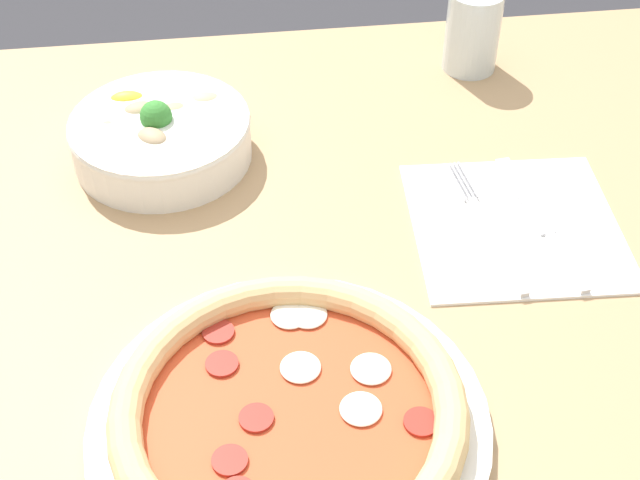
{
  "coord_description": "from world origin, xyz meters",
  "views": [
    {
      "loc": [
        -0.07,
        -0.57,
        1.33
      ],
      "look_at": [
        0.01,
        0.0,
        0.79
      ],
      "focal_mm": 50.0,
      "sensor_mm": 36.0,
      "label": 1
    }
  ],
  "objects_px": {
    "bowl": "(161,134)",
    "glass": "(473,31)",
    "knife": "(544,226)",
    "pizza": "(289,414)",
    "fork": "(486,226)"
  },
  "relations": [
    {
      "from": "bowl",
      "to": "pizza",
      "type": "bearing_deg",
      "value": -75.03
    },
    {
      "from": "glass",
      "to": "knife",
      "type": "bearing_deg",
      "value": -90.23
    },
    {
      "from": "pizza",
      "to": "knife",
      "type": "xyz_separation_m",
      "value": [
        0.26,
        0.19,
        -0.01
      ]
    },
    {
      "from": "pizza",
      "to": "glass",
      "type": "height_order",
      "value": "glass"
    },
    {
      "from": "bowl",
      "to": "knife",
      "type": "distance_m",
      "value": 0.39
    },
    {
      "from": "bowl",
      "to": "knife",
      "type": "xyz_separation_m",
      "value": [
        0.35,
        -0.16,
        -0.02
      ]
    },
    {
      "from": "bowl",
      "to": "glass",
      "type": "distance_m",
      "value": 0.38
    },
    {
      "from": "pizza",
      "to": "glass",
      "type": "distance_m",
      "value": 0.54
    },
    {
      "from": "pizza",
      "to": "glass",
      "type": "relative_size",
      "value": 3.19
    },
    {
      "from": "pizza",
      "to": "bowl",
      "type": "bearing_deg",
      "value": 104.97
    },
    {
      "from": "bowl",
      "to": "glass",
      "type": "xyz_separation_m",
      "value": [
        0.35,
        0.13,
        0.02
      ]
    },
    {
      "from": "pizza",
      "to": "bowl",
      "type": "relative_size",
      "value": 1.65
    },
    {
      "from": "fork",
      "to": "knife",
      "type": "distance_m",
      "value": 0.05
    },
    {
      "from": "bowl",
      "to": "glass",
      "type": "bearing_deg",
      "value": 19.99
    },
    {
      "from": "fork",
      "to": "glass",
      "type": "distance_m",
      "value": 0.29
    }
  ]
}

